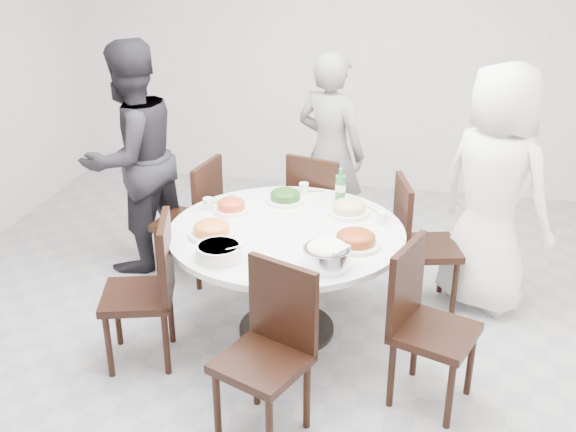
% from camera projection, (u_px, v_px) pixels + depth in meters
% --- Properties ---
extents(floor, '(6.00, 6.00, 0.01)m').
position_uv_depth(floor, '(311.00, 351.00, 4.33)').
color(floor, '#A2A2A6').
rests_on(floor, ground).
extents(wall_back, '(6.00, 0.01, 2.80)m').
position_uv_depth(wall_back, '(366.00, 50.00, 6.46)').
color(wall_back, silver).
rests_on(wall_back, ground).
extents(dining_table, '(1.50, 1.50, 0.75)m').
position_uv_depth(dining_table, '(286.00, 281.00, 4.41)').
color(dining_table, white).
rests_on(dining_table, floor).
extents(chair_ne, '(0.51, 0.51, 0.95)m').
position_uv_depth(chair_ne, '(427.00, 245.00, 4.67)').
color(chair_ne, black).
rests_on(chair_ne, floor).
extents(chair_n, '(0.53, 0.53, 0.95)m').
position_uv_depth(chair_n, '(322.00, 209.00, 5.24)').
color(chair_n, black).
rests_on(chair_n, floor).
extents(chair_nw, '(0.48, 0.48, 0.95)m').
position_uv_depth(chair_nw, '(187.00, 219.00, 5.07)').
color(chair_nw, black).
rests_on(chair_nw, floor).
extents(chair_sw, '(0.52, 0.52, 0.95)m').
position_uv_depth(chair_sw, '(137.00, 292.00, 4.07)').
color(chair_sw, black).
rests_on(chair_sw, floor).
extents(chair_s, '(0.55, 0.55, 0.95)m').
position_uv_depth(chair_s, '(262.00, 359.00, 3.46)').
color(chair_s, black).
rests_on(chair_s, floor).
extents(chair_se, '(0.54, 0.54, 0.95)m').
position_uv_depth(chair_se, '(435.00, 329.00, 3.71)').
color(chair_se, black).
rests_on(chair_se, floor).
extents(diner_right, '(1.01, 0.96, 1.73)m').
position_uv_depth(diner_right, '(494.00, 190.00, 4.55)').
color(diner_right, white).
rests_on(diner_right, floor).
extents(diner_middle, '(0.70, 0.59, 1.64)m').
position_uv_depth(diner_middle, '(330.00, 152.00, 5.44)').
color(diner_middle, black).
rests_on(diner_middle, floor).
extents(diner_left, '(1.00, 1.08, 1.78)m').
position_uv_depth(diner_left, '(132.00, 158.00, 5.10)').
color(diner_left, black).
rests_on(diner_left, floor).
extents(dish_greens, '(0.26, 0.26, 0.07)m').
position_uv_depth(dish_greens, '(285.00, 198.00, 4.65)').
color(dish_greens, white).
rests_on(dish_greens, dining_table).
extents(dish_pale, '(0.28, 0.28, 0.07)m').
position_uv_depth(dish_pale, '(349.00, 209.00, 4.46)').
color(dish_pale, white).
rests_on(dish_pale, dining_table).
extents(dish_orange, '(0.24, 0.24, 0.06)m').
position_uv_depth(dish_orange, '(231.00, 207.00, 4.50)').
color(dish_orange, white).
rests_on(dish_orange, dining_table).
extents(dish_redbrown, '(0.30, 0.30, 0.08)m').
position_uv_depth(dish_redbrown, '(356.00, 240.00, 4.02)').
color(dish_redbrown, white).
rests_on(dish_redbrown, dining_table).
extents(dish_tofu, '(0.29, 0.29, 0.07)m').
position_uv_depth(dish_tofu, '(211.00, 231.00, 4.15)').
color(dish_tofu, white).
rests_on(dish_tofu, dining_table).
extents(rice_bowl, '(0.27, 0.27, 0.12)m').
position_uv_depth(rice_bowl, '(327.00, 257.00, 3.77)').
color(rice_bowl, silver).
rests_on(rice_bowl, dining_table).
extents(soup_bowl, '(0.27, 0.27, 0.08)m').
position_uv_depth(soup_bowl, '(219.00, 252.00, 3.87)').
color(soup_bowl, white).
rests_on(soup_bowl, dining_table).
extents(beverage_bottle, '(0.07, 0.07, 0.25)m').
position_uv_depth(beverage_bottle, '(341.00, 185.00, 4.62)').
color(beverage_bottle, '#2C703E').
rests_on(beverage_bottle, dining_table).
extents(tea_cups, '(0.07, 0.07, 0.08)m').
position_uv_depth(tea_cups, '(298.00, 190.00, 4.77)').
color(tea_cups, white).
rests_on(tea_cups, dining_table).
extents(chopsticks, '(0.24, 0.04, 0.01)m').
position_uv_depth(chopsticks, '(305.00, 190.00, 4.86)').
color(chopsticks, tan).
rests_on(chopsticks, dining_table).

